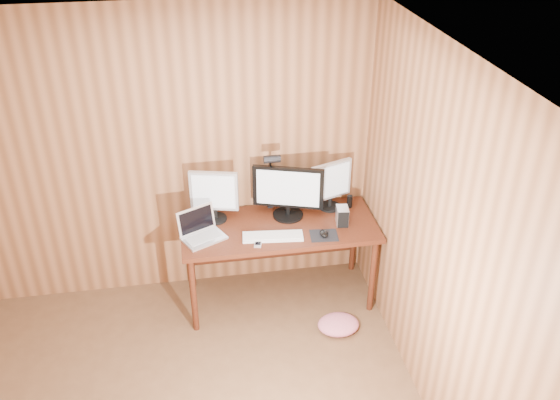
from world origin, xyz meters
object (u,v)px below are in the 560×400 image
object	(u,v)px
laptop	(201,230)
keyboard	(273,236)
monitor_left	(214,195)
desk_lamp	(271,173)
desk	(278,233)
phone	(258,243)
speaker	(350,201)
hard_drive	(342,216)
mouse	(324,233)
monitor_center	(288,191)
monitor_right	(331,184)

from	to	relation	value
laptop	keyboard	bearing A→B (deg)	-37.51
monitor_left	desk_lamp	xyz separation A→B (m)	(0.48, 0.06, 0.13)
monitor_left	keyboard	bearing A→B (deg)	-24.86
desk	phone	world-z (taller)	phone
laptop	speaker	distance (m)	1.31
monitor_left	phone	world-z (taller)	monitor_left
keyboard	hard_drive	xyz separation A→B (m)	(0.59, 0.11, 0.06)
mouse	keyboard	bearing A→B (deg)	-166.70
monitor_center	phone	distance (m)	0.53
laptop	phone	world-z (taller)	laptop
monitor_left	laptop	distance (m)	0.32
monitor_right	keyboard	size ratio (longest dim) A/B	0.88
hard_drive	speaker	bearing A→B (deg)	69.14
laptop	hard_drive	size ratio (longest dim) A/B	2.66
monitor_left	speaker	xyz separation A→B (m)	(1.15, 0.01, -0.18)
hard_drive	desk_lamp	world-z (taller)	desk_lamp
desk	monitor_left	bearing A→B (deg)	168.53
keyboard	desk	bearing A→B (deg)	78.09
monitor_center	speaker	bearing A→B (deg)	23.64
laptop	keyboard	world-z (taller)	laptop
monitor_center	hard_drive	size ratio (longest dim) A/B	3.81
phone	desk_lamp	bearing A→B (deg)	83.68
mouse	laptop	bearing A→B (deg)	-169.85
desk	speaker	xyz separation A→B (m)	(0.65, 0.11, 0.18)
monitor_right	laptop	size ratio (longest dim) A/B	1.09
desk	desk_lamp	world-z (taller)	desk_lamp
mouse	desk_lamp	bearing A→B (deg)	147.93
monitor_left	monitor_right	xyz separation A→B (m)	(0.98, 0.03, -0.01)
desk	monitor_center	size ratio (longest dim) A/B	2.81
keyboard	mouse	size ratio (longest dim) A/B	4.50
monitor_center	monitor_left	bearing A→B (deg)	-166.45
hard_drive	speaker	distance (m)	0.28
laptop	hard_drive	bearing A→B (deg)	-26.47
keyboard	monitor_center	bearing A→B (deg)	65.36
monitor_right	monitor_center	bearing A→B (deg)	170.49
monitor_left	monitor_right	distance (m)	0.98
keyboard	mouse	bearing A→B (deg)	0.00
monitor_center	monitor_left	distance (m)	0.61
desk_lamp	laptop	bearing A→B (deg)	-141.48
hard_drive	desk_lamp	xyz separation A→B (m)	(-0.54, 0.30, 0.29)
monitor_right	mouse	distance (m)	0.49
desk	monitor_right	bearing A→B (deg)	15.12
monitor_left	hard_drive	distance (m)	1.06
laptop	desk_lamp	distance (m)	0.74
monitor_left	desk_lamp	bearing A→B (deg)	20.92
speaker	hard_drive	bearing A→B (deg)	-118.21
monitor_left	laptop	world-z (taller)	monitor_left
mouse	hard_drive	xyz separation A→B (m)	(0.19, 0.15, 0.05)
laptop	desk_lamp	xyz separation A→B (m)	(0.61, 0.29, 0.31)
monitor_right	laptop	distance (m)	1.16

